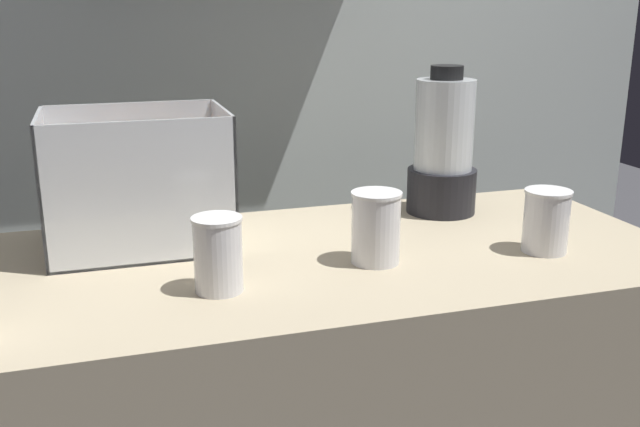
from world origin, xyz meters
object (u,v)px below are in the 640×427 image
object	(u,v)px
blender_pitcher	(443,151)
juice_cup_pomegranate_right	(546,225)
juice_cup_pomegranate_middle	(376,231)
carrot_display_bin	(143,205)
juice_cup_beet_left	(218,258)

from	to	relation	value
blender_pitcher	juice_cup_pomegranate_right	distance (m)	0.33
blender_pitcher	juice_cup_pomegranate_middle	size ratio (longest dim) A/B	2.47
carrot_display_bin	juice_cup_beet_left	distance (m)	0.30
carrot_display_bin	blender_pitcher	size ratio (longest dim) A/B	1.05
juice_cup_beet_left	juice_cup_pomegranate_right	size ratio (longest dim) A/B	1.05
blender_pitcher	juice_cup_beet_left	bearing A→B (deg)	-150.39
blender_pitcher	juice_cup_pomegranate_right	xyz separation A→B (m)	(0.07, -0.31, -0.09)
juice_cup_pomegranate_middle	juice_cup_pomegranate_right	bearing A→B (deg)	-6.84
carrot_display_bin	juice_cup_pomegranate_middle	world-z (taller)	carrot_display_bin
carrot_display_bin	juice_cup_pomegranate_right	bearing A→B (deg)	-20.56
carrot_display_bin	juice_cup_beet_left	size ratio (longest dim) A/B	2.71
carrot_display_bin	juice_cup_pomegranate_middle	size ratio (longest dim) A/B	2.59
juice_cup_pomegranate_middle	blender_pitcher	bearing A→B (deg)	45.34
juice_cup_beet_left	carrot_display_bin	bearing A→B (deg)	109.24
juice_cup_pomegranate_middle	juice_cup_pomegranate_right	xyz separation A→B (m)	(0.33, -0.04, -0.01)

